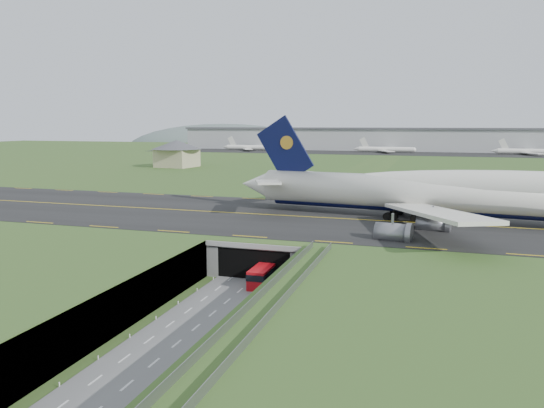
% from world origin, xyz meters
% --- Properties ---
extents(ground, '(900.00, 900.00, 0.00)m').
position_xyz_m(ground, '(0.00, 0.00, 0.00)').
color(ground, '#295020').
rests_on(ground, ground).
extents(airfield_deck, '(800.00, 800.00, 6.00)m').
position_xyz_m(airfield_deck, '(0.00, 0.00, 3.00)').
color(airfield_deck, gray).
rests_on(airfield_deck, ground).
extents(trench_road, '(12.00, 75.00, 0.20)m').
position_xyz_m(trench_road, '(0.00, -7.50, 0.10)').
color(trench_road, slate).
rests_on(trench_road, ground).
extents(taxiway, '(800.00, 44.00, 0.18)m').
position_xyz_m(taxiway, '(0.00, 33.00, 6.09)').
color(taxiway, black).
rests_on(taxiway, airfield_deck).
extents(tunnel_portal, '(17.00, 22.30, 6.00)m').
position_xyz_m(tunnel_portal, '(0.00, 16.71, 3.33)').
color(tunnel_portal, gray).
rests_on(tunnel_portal, ground).
extents(guideway, '(3.00, 53.00, 7.05)m').
position_xyz_m(guideway, '(11.00, -19.11, 5.32)').
color(guideway, '#A8A8A3').
rests_on(guideway, ground).
extents(jumbo_jet, '(99.56, 62.80, 20.91)m').
position_xyz_m(jumbo_jet, '(34.14, 35.97, 11.64)').
color(jumbo_jet, white).
rests_on(jumbo_jet, ground).
extents(shuttle_tram, '(2.86, 7.31, 2.99)m').
position_xyz_m(shuttle_tram, '(2.32, 5.59, 1.64)').
color(shuttle_tram, red).
rests_on(shuttle_tram, ground).
extents(service_building, '(23.30, 23.30, 11.56)m').
position_xyz_m(service_building, '(-79.03, 135.18, 12.85)').
color(service_building, tan).
rests_on(service_building, ground).
extents(cargo_terminal, '(320.00, 67.00, 15.60)m').
position_xyz_m(cargo_terminal, '(-0.07, 299.41, 13.96)').
color(cargo_terminal, '#B2B2B2').
rests_on(cargo_terminal, ground).
extents(distant_hills, '(700.00, 91.00, 60.00)m').
position_xyz_m(distant_hills, '(64.38, 430.00, -4.00)').
color(distant_hills, '#51625C').
rests_on(distant_hills, ground).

